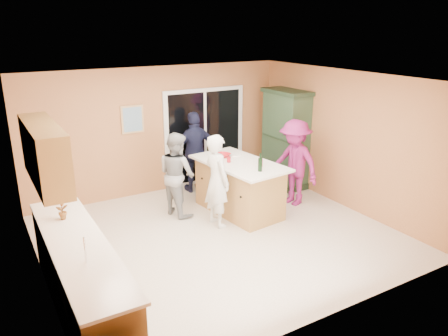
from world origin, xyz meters
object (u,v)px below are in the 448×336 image
woman_navy (195,152)px  woman_magenta (295,163)px  woman_white (217,181)px  green_hutch (285,140)px  kitchen_island (239,189)px  woman_grey (177,174)px

woman_navy → woman_magenta: size_ratio=1.01×
woman_white → woman_navy: 1.74m
green_hutch → woman_white: green_hutch is taller
kitchen_island → woman_white: bearing=-162.7°
woman_grey → kitchen_island: bearing=-129.2°
woman_grey → woman_navy: (0.82, 0.89, 0.07)m
woman_magenta → woman_white: bearing=-98.6°
woman_white → woman_grey: bearing=22.0°
kitchen_island → woman_navy: (-0.20, 1.40, 0.39)m
woman_grey → woman_magenta: (2.16, -0.71, 0.06)m
woman_grey → green_hutch: bearing=-97.3°
kitchen_island → green_hutch: green_hutch is taller
woman_navy → green_hutch: bearing=162.7°
woman_navy → woman_white: bearing=77.0°
green_hutch → woman_grey: green_hutch is taller
kitchen_island → woman_navy: woman_navy is taller
kitchen_island → green_hutch: 1.92m
kitchen_island → woman_magenta: (1.14, -0.20, 0.38)m
woman_navy → woman_grey: bearing=48.7°
woman_magenta → green_hutch: bearing=140.2°
woman_white → woman_navy: size_ratio=0.96×
green_hutch → woman_grey: (-2.69, -0.26, -0.24)m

